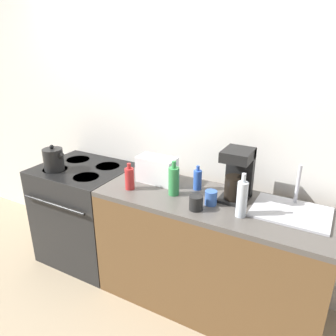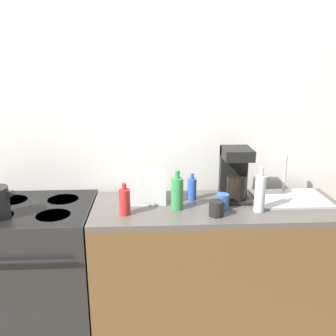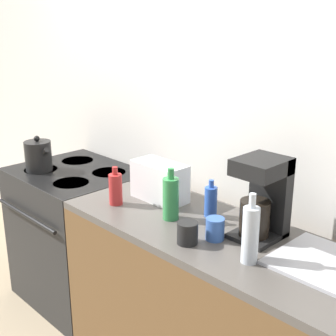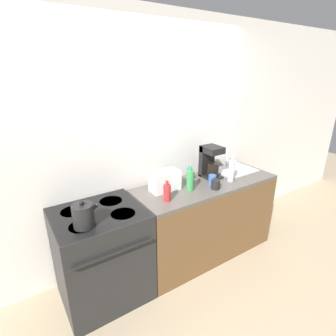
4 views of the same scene
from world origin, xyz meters
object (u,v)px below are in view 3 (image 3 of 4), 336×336
Objects in this scene: bottle_clear at (250,234)px; toaster at (160,181)px; stove at (79,234)px; bottle_green at (171,198)px; cup_black at (187,233)px; kettle at (38,156)px; bottle_red at (116,189)px; coffee_maker at (263,196)px; cup_blue at (215,229)px; bottle_blue at (211,201)px.

toaster is at bearing 164.76° from bottle_clear.
stove is 1.09m from bottle_green.
kettle is at bearing 178.06° from cup_black.
bottle_red is at bearing -179.46° from bottle_clear.
coffee_maker is (0.62, 0.03, 0.08)m from toaster.
coffee_maker is 0.77m from bottle_red.
cup_black is 0.13m from cup_blue.
bottle_clear is at bearing 0.54° from bottle_red.
bottle_clear is at bearing 11.76° from cup_black.
cup_black is at bearing -28.63° from bottle_green.
bottle_clear reaches higher than bottle_green.
cup_blue is at bearing -4.08° from stove.
bottle_clear is at bearing -15.24° from toaster.
cup_blue is at bearing -123.43° from coffee_maker.
stove is at bearing 170.34° from cup_black.
cup_blue is (0.06, 0.11, 0.00)m from cup_black.
bottle_green is (-0.51, 0.07, -0.01)m from bottle_clear.
kettle reaches higher than toaster.
toaster is at bearing -177.24° from coffee_maker.
coffee_maker is at bearing 2.76° from toaster.
cup_blue is (0.61, 0.06, -0.03)m from bottle_red.
bottle_green is at bearing 151.37° from cup_black.
bottle_green is at bearing 177.24° from cup_blue.
kettle is 1.33m from cup_black.
cup_black is (0.45, -0.26, -0.05)m from toaster.
bottle_clear is 0.24m from cup_blue.
kettle reaches higher than cup_black.
bottle_red is at bearing -13.63° from stove.
bottle_red is at bearing -162.12° from coffee_maker.
bottle_blue is (1.21, 0.24, -0.02)m from kettle.
bottle_green is (0.22, -0.13, 0.00)m from toaster.
coffee_maker is (1.50, 0.24, 0.09)m from kettle.
cup_black is (1.32, -0.04, -0.05)m from kettle.
bottle_green reaches higher than bottle_blue.
kettle is 0.77m from bottle_red.
bottle_red is at bearing -174.33° from cup_blue.
bottle_red is (-0.11, -0.21, -0.02)m from toaster.
cup_black reaches higher than stove.
bottle_green is 2.64× the size of cup_black.
toaster is 3.02× the size of cup_blue.
kettle is at bearing -170.86° from coffee_maker.
bottle_clear is 1.56× the size of bottle_blue.
bottle_green is at bearing -158.28° from coffee_maker.
coffee_maker is 3.75× the size of cup_black.
toaster is 1.03× the size of bottle_clear.
kettle reaches higher than cup_blue.
kettle is 1.23m from bottle_blue.
bottle_blue is 1.93× the size of cup_black.
bottle_blue is at bearing 5.08° from toaster.
bottle_blue is (0.33, 0.03, -0.02)m from toaster.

